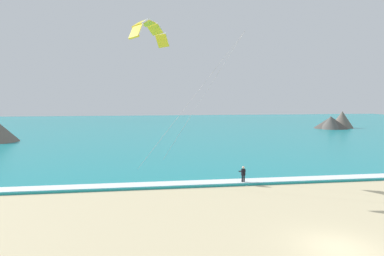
% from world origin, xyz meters
% --- Properties ---
extents(ground_plane, '(200.00, 200.00, 0.00)m').
position_xyz_m(ground_plane, '(0.00, 0.00, 0.00)').
color(ground_plane, beige).
extents(sea, '(200.00, 120.00, 0.20)m').
position_xyz_m(sea, '(0.00, 73.01, 0.10)').
color(sea, teal).
rests_on(sea, ground).
extents(surf_foam, '(200.00, 1.61, 0.04)m').
position_xyz_m(surf_foam, '(0.00, 14.01, 0.22)').
color(surf_foam, white).
rests_on(surf_foam, sea).
extents(surfboard, '(0.87, 1.47, 0.09)m').
position_xyz_m(surfboard, '(-1.10, 13.57, 0.03)').
color(surfboard, white).
rests_on(surfboard, ground).
extents(kitesurfer, '(0.63, 0.63, 1.69)m').
position_xyz_m(kitesurfer, '(-1.10, 13.59, 0.94)').
color(kitesurfer, black).
rests_on(kitesurfer, ground).
extents(kite_primary, '(10.35, 7.39, 14.27)m').
position_xyz_m(kite_primary, '(-9.33, 18.45, 14.50)').
color(kite_primary, yellow).
extents(headland_right, '(11.01, 8.78, 4.46)m').
position_xyz_m(headland_right, '(37.84, 63.36, 1.80)').
color(headland_right, '#665B51').
rests_on(headland_right, ground).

